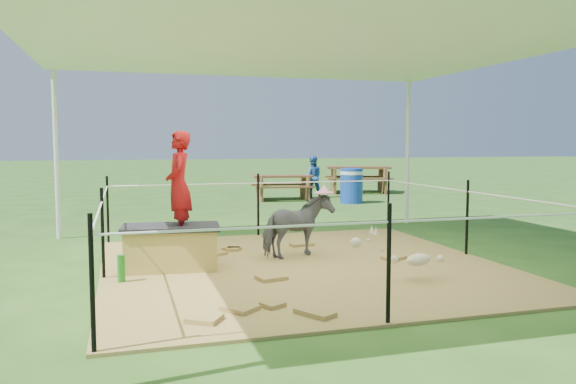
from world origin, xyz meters
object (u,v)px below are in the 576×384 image
object	(u,v)px
pony	(297,226)
picnic_table_near	(282,188)
trash_barrel	(351,186)
straw_bale	(171,250)
distant_person	(312,177)
woman	(179,176)
foal	(418,257)
picnic_table_far	(358,180)
green_bottle	(121,268)

from	to	relation	value
pony	picnic_table_near	xyz separation A→B (m)	(1.88, 7.29, -0.11)
trash_barrel	picnic_table_near	distance (m)	1.89
straw_bale	trash_barrel	distance (m)	7.96
picnic_table_near	distant_person	size ratio (longest dim) A/B	1.36
pony	straw_bale	bearing A→B (deg)	75.87
woman	picnic_table_near	xyz separation A→B (m)	(3.37, 7.53, -0.78)
straw_bale	trash_barrel	xyz separation A→B (m)	(4.89, 6.28, 0.17)
woman	foal	xyz separation A→B (m)	(2.36, -1.27, -0.82)
picnic_table_far	green_bottle	bearing A→B (deg)	-109.52
green_bottle	pony	world-z (taller)	pony
trash_barrel	picnic_table_far	xyz separation A→B (m)	(1.33, 2.67, -0.04)
green_bottle	pony	xyz separation A→B (m)	(2.14, 0.69, 0.26)
woman	trash_barrel	world-z (taller)	woman
straw_bale	picnic_table_near	distance (m)	8.29
pony	woman	bearing A→B (deg)	76.43
straw_bale	woman	distance (m)	0.85
woman	picnic_table_far	distance (m)	10.86
pony	distant_person	bearing A→B (deg)	-43.00
pony	distant_person	distance (m)	8.06
green_bottle	picnic_table_near	distance (m)	8.94
trash_barrel	picnic_table_far	distance (m)	2.98
foal	straw_bale	bearing A→B (deg)	134.19
trash_barrel	distant_person	world-z (taller)	distant_person
pony	trash_barrel	bearing A→B (deg)	-51.30
green_bottle	pony	distance (m)	2.27
picnic_table_near	picnic_table_far	bearing A→B (deg)	33.67
straw_bale	green_bottle	xyz separation A→B (m)	(-0.55, -0.45, -0.09)
trash_barrel	picnic_table_far	size ratio (longest dim) A/B	0.46
woman	picnic_table_near	distance (m)	8.29
woman	picnic_table_far	world-z (taller)	woman
green_bottle	trash_barrel	world-z (taller)	trash_barrel
straw_bale	distant_person	distance (m)	8.96
woman	green_bottle	distance (m)	1.22
trash_barrel	picnic_table_near	xyz separation A→B (m)	(-1.41, 1.25, -0.11)
pony	foal	xyz separation A→B (m)	(0.87, -1.51, -0.15)
pony	picnic_table_near	size ratio (longest dim) A/B	0.61
straw_bale	picnic_table_near	world-z (taller)	picnic_table_near
green_bottle	distant_person	size ratio (longest dim) A/B	0.25
picnic_table_far	distant_person	distance (m)	2.16
pony	picnic_table_far	distance (m)	9.86
foal	trash_barrel	xyz separation A→B (m)	(2.43, 7.54, 0.15)
picnic_table_near	picnic_table_far	world-z (taller)	picnic_table_far
woman	trash_barrel	bearing A→B (deg)	148.58
woman	foal	bearing A→B (deg)	67.67
woman	trash_barrel	distance (m)	7.92
straw_bale	trash_barrel	size ratio (longest dim) A/B	1.20
picnic_table_far	woman	bearing A→B (deg)	-108.12
straw_bale	green_bottle	bearing A→B (deg)	-140.71
straw_bale	pony	world-z (taller)	pony
foal	trash_barrel	distance (m)	7.93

